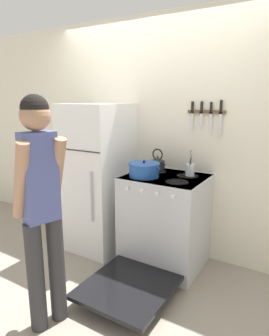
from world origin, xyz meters
The scene contains 9 objects.
ground_plane centered at (0.00, 0.00, 0.00)m, with size 14.00×14.00×0.00m, color gray.
wall_back centered at (0.00, 0.03, 1.27)m, with size 10.00×0.06×2.55m.
refrigerator centered at (-0.53, -0.35, 0.82)m, with size 0.62×0.72×1.63m.
stove_range centered at (0.30, -0.37, 0.46)m, with size 0.78×1.41×0.94m.
dutch_oven_pot centered at (0.13, -0.46, 1.01)m, with size 0.35×0.31×0.16m.
tea_kettle centered at (0.14, -0.20, 1.01)m, with size 0.19×0.15×0.24m.
utensil_jar centered at (0.49, -0.19, 1.00)m, with size 0.09×0.09×0.26m.
person centered at (-0.07, -1.57, 0.98)m, with size 0.34×0.40×1.71m.
wall_knife_strip centered at (0.58, -0.02, 1.55)m, with size 0.38×0.03×0.34m.
Camera 1 is at (1.52, -2.93, 1.68)m, focal length 32.00 mm.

